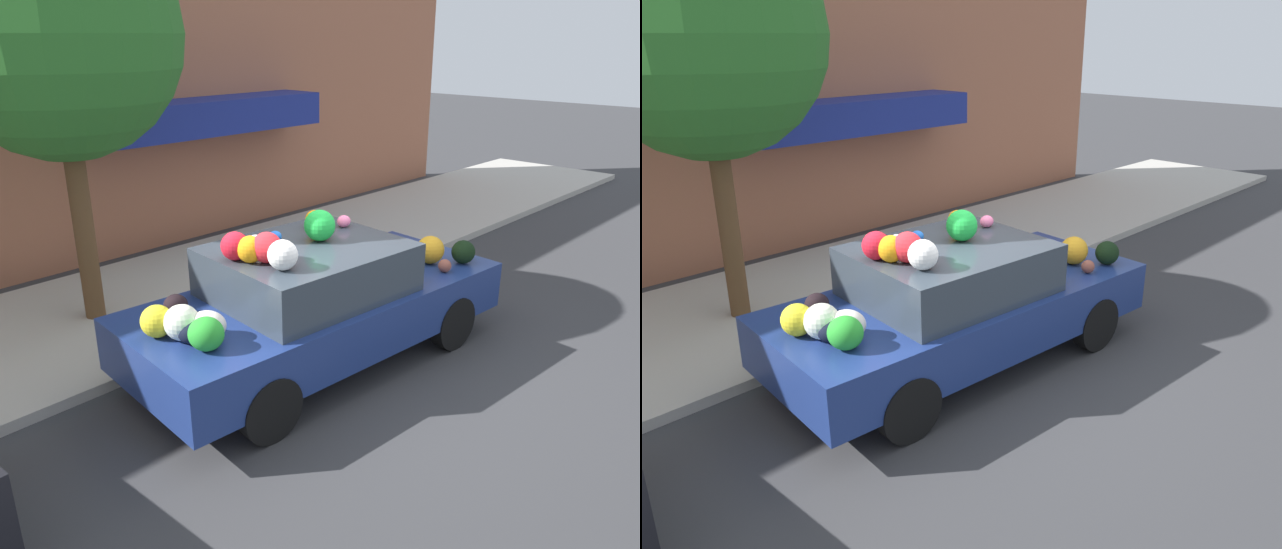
% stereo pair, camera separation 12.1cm
% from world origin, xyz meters
% --- Properties ---
extents(ground_plane, '(60.00, 60.00, 0.00)m').
position_xyz_m(ground_plane, '(0.00, 0.00, 0.00)').
color(ground_plane, '#38383A').
extents(sidewalk_curb, '(24.00, 3.20, 0.12)m').
position_xyz_m(sidewalk_curb, '(0.00, 2.70, 0.06)').
color(sidewalk_curb, '#B2ADA3').
rests_on(sidewalk_curb, ground).
extents(building_facade, '(18.00, 1.20, 5.88)m').
position_xyz_m(building_facade, '(0.12, 4.91, 2.89)').
color(building_facade, '#B26B4C').
rests_on(building_facade, ground).
extents(street_tree, '(2.73, 2.73, 4.69)m').
position_xyz_m(street_tree, '(-1.30, 2.69, 3.44)').
color(street_tree, brown).
rests_on(street_tree, sidewalk_curb).
extents(fire_hydrant, '(0.20, 0.20, 0.70)m').
position_xyz_m(fire_hydrant, '(1.34, 1.52, 0.47)').
color(fire_hydrant, red).
rests_on(fire_hydrant, sidewalk_curb).
extents(art_car, '(4.43, 2.09, 1.72)m').
position_xyz_m(art_car, '(-0.08, 0.01, 0.75)').
color(art_car, navy).
rests_on(art_car, ground).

